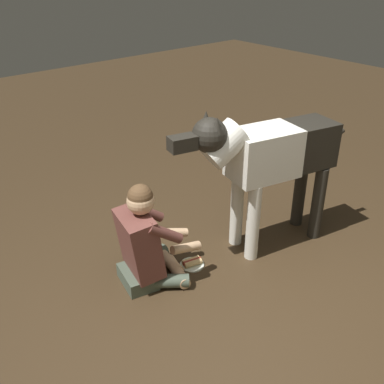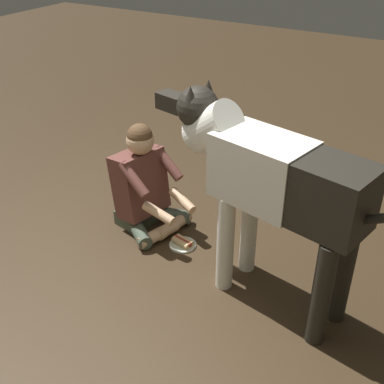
% 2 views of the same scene
% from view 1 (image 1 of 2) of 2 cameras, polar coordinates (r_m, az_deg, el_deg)
% --- Properties ---
extents(ground_plane, '(16.05, 16.05, 0.00)m').
position_cam_1_polar(ground_plane, '(3.58, 5.78, -14.06)').
color(ground_plane, '#372818').
extents(person_sitting_on_floor, '(0.69, 0.57, 0.88)m').
position_cam_1_polar(person_sitting_on_floor, '(3.60, -5.84, -6.37)').
color(person_sitting_on_floor, '#444F40').
rests_on(person_sitting_on_floor, ground).
extents(large_dog, '(1.69, 0.57, 1.32)m').
position_cam_1_polar(large_dog, '(3.86, 9.63, 4.33)').
color(large_dog, silver).
rests_on(large_dog, ground).
extents(hot_dog_on_plate, '(0.21, 0.21, 0.06)m').
position_cam_1_polar(hot_dog_on_plate, '(3.94, 0.00, -8.83)').
color(hot_dog_on_plate, silver).
rests_on(hot_dog_on_plate, ground).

